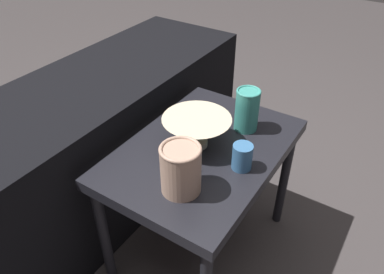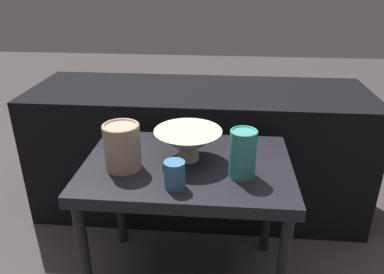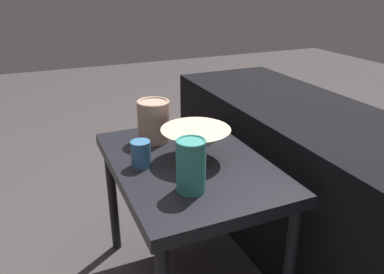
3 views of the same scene
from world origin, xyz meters
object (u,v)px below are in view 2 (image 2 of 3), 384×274
(cup, at_px, (175,175))
(bowl, at_px, (187,143))
(vase_colorful_right, at_px, (243,153))
(vase_textured_left, at_px, (122,146))

(cup, bearing_deg, bowl, 84.34)
(vase_colorful_right, distance_m, cup, 0.22)
(bowl, relative_size, vase_colorful_right, 1.47)
(vase_textured_left, bearing_deg, cup, -29.65)
(bowl, distance_m, vase_colorful_right, 0.20)
(vase_textured_left, xyz_separation_m, cup, (0.18, -0.10, -0.04))
(bowl, distance_m, vase_textured_left, 0.21)
(bowl, relative_size, cup, 2.69)
(bowl, xyz_separation_m, vase_colorful_right, (0.18, -0.09, 0.02))
(bowl, distance_m, cup, 0.18)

